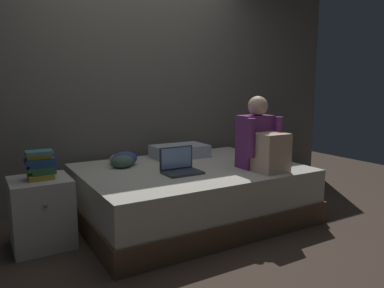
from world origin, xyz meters
TOP-DOWN VIEW (x-y plane):
  - ground_plane at (0.00, 0.00)m, footprint 8.00×8.00m
  - wall_back at (0.00, 1.20)m, footprint 5.60×0.10m
  - bed at (0.20, 0.30)m, footprint 2.00×1.50m
  - nightstand at (-1.10, 0.36)m, footprint 0.44×0.46m
  - person_sitting at (0.71, -0.10)m, footprint 0.39×0.44m
  - laptop at (0.01, 0.14)m, footprint 0.32×0.23m
  - pillow at (0.34, 0.75)m, footprint 0.56×0.36m
  - book_stack at (-1.09, 0.35)m, footprint 0.22×0.16m
  - clothes_pile at (-0.32, 0.67)m, footprint 0.28×0.33m

SIDE VIEW (x-z plane):
  - ground_plane at x=0.00m, z-range 0.00..0.00m
  - bed at x=0.20m, z-range 0.00..0.49m
  - nightstand at x=-1.10m, z-range 0.00..0.54m
  - laptop at x=0.01m, z-range 0.44..0.66m
  - clothes_pile at x=-0.32m, z-range 0.49..0.62m
  - pillow at x=0.34m, z-range 0.49..0.62m
  - book_stack at x=-1.09m, z-range 0.54..0.76m
  - person_sitting at x=0.71m, z-range 0.42..1.07m
  - wall_back at x=0.00m, z-range 0.00..2.70m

